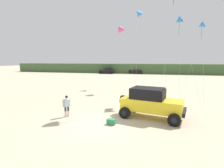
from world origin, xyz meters
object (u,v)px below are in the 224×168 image
object	(u,v)px
jeep	(151,102)
kite_purple_stunt	(203,26)
kite_white_parafoil	(139,15)
person_watching	(67,105)
kite_orange_streamer	(123,30)
distant_sedan	(135,72)
distant_pickup	(107,71)
kite_black_sled	(181,21)
cooler_box	(111,122)

from	to	relation	value
jeep	kite_purple_stunt	xyz separation A→B (m)	(5.63, 10.15, 7.18)
kite_white_parafoil	kite_purple_stunt	bearing A→B (deg)	-19.35
person_watching	kite_orange_streamer	bearing A→B (deg)	85.01
kite_orange_streamer	distant_sedan	bearing A→B (deg)	92.00
kite_white_parafoil	kite_orange_streamer	size ratio (longest dim) A/B	1.17
kite_purple_stunt	distant_pickup	bearing A→B (deg)	123.74
kite_orange_streamer	jeep	bearing A→B (deg)	-71.22
kite_white_parafoil	kite_black_sled	distance (m)	6.98
distant_pickup	distant_sedan	bearing A→B (deg)	11.21
person_watching	kite_purple_stunt	bearing A→B (deg)	44.17
kite_black_sled	kite_orange_streamer	size ratio (longest dim) A/B	0.96
jeep	kite_white_parafoil	distance (m)	16.23
kite_black_sled	cooler_box	bearing A→B (deg)	-116.89
kite_white_parafoil	kite_black_sled	bearing A→B (deg)	-39.68
distant_sedan	kite_black_sled	world-z (taller)	kite_black_sled
jeep	kite_orange_streamer	distance (m)	17.01
person_watching	kite_orange_streamer	distance (m)	17.69
distant_pickup	kite_black_sled	size ratio (longest dim) A/B	0.50
distant_pickup	kite_white_parafoil	size ratio (longest dim) A/B	0.41
person_watching	cooler_box	distance (m)	3.84
cooler_box	distant_sedan	size ratio (longest dim) A/B	0.13
person_watching	kite_white_parafoil	bearing A→B (deg)	74.37
jeep	kite_white_parafoil	xyz separation A→B (m)	(-2.23, 12.92, 9.57)
kite_purple_stunt	cooler_box	bearing A→B (deg)	-123.68
jeep	kite_black_sled	world-z (taller)	kite_black_sled
distant_sedan	kite_orange_streamer	world-z (taller)	kite_orange_streamer
kite_black_sled	kite_orange_streamer	xyz separation A→B (m)	(-7.78, 5.66, 0.25)
kite_white_parafoil	cooler_box	bearing A→B (deg)	-91.16
cooler_box	distant_pickup	size ratio (longest dim) A/B	0.12
kite_orange_streamer	kite_purple_stunt	bearing A→B (deg)	-21.57
jeep	kite_black_sled	size ratio (longest dim) A/B	0.54
person_watching	kite_purple_stunt	xyz separation A→B (m)	(11.86, 11.52, 7.45)
distant_sedan	kite_black_sled	xyz separation A→B (m)	(8.76, -33.69, 8.18)
person_watching	distant_sedan	xyz separation A→B (m)	(0.39, 43.71, -0.34)
jeep	cooler_box	distance (m)	3.45
person_watching	cooler_box	bearing A→B (deg)	-11.24
kite_purple_stunt	distant_sedan	bearing A→B (deg)	109.62
distant_pickup	distant_sedan	size ratio (longest dim) A/B	1.10
jeep	distant_sedan	bearing A→B (deg)	97.86
jeep	person_watching	world-z (taller)	jeep
person_watching	cooler_box	world-z (taller)	person_watching
distant_pickup	kite_purple_stunt	bearing A→B (deg)	-56.26
jeep	distant_pickup	world-z (taller)	jeep
kite_purple_stunt	kite_black_sled	xyz separation A→B (m)	(-2.72, -1.51, 0.40)
jeep	kite_white_parafoil	size ratio (longest dim) A/B	0.44
distant_pickup	kite_orange_streamer	size ratio (longest dim) A/B	0.48
distant_pickup	kite_white_parafoil	bearing A→B (deg)	-65.75
kite_purple_stunt	kite_orange_streamer	xyz separation A→B (m)	(-10.49, 4.15, 0.64)
cooler_box	distant_pickup	bearing A→B (deg)	114.16
distant_sedan	kite_purple_stunt	size ratio (longest dim) A/B	0.47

